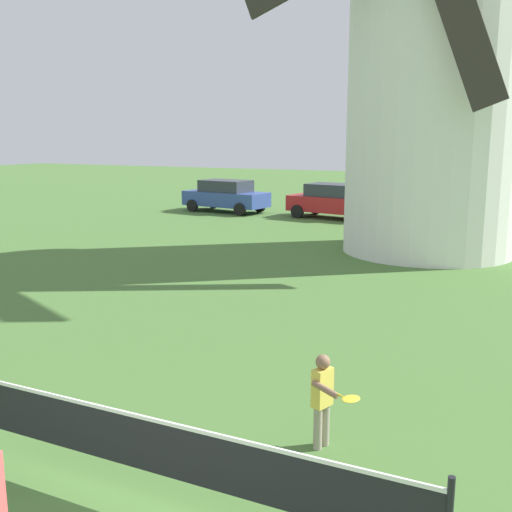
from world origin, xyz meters
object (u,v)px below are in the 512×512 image
at_px(windmill, 438,33).
at_px(parked_car_red, 333,200).
at_px(tennis_net, 167,450).
at_px(player_far, 324,396).
at_px(parked_car_green, 448,207).
at_px(parked_car_blue, 226,195).

distance_m(windmill, parked_car_red, 10.26).
xyz_separation_m(windmill, tennis_net, (0.29, -15.23, -6.06)).
bearing_deg(player_far, parked_car_red, 108.38).
distance_m(windmill, tennis_net, 16.40).
bearing_deg(parked_car_green, parked_car_blue, 179.15).
relative_size(tennis_net, parked_car_red, 1.27).
bearing_deg(tennis_net, windmill, 91.08).
bearing_deg(tennis_net, player_far, 63.50).
height_order(player_far, parked_car_green, parked_car_green).
bearing_deg(parked_car_blue, windmill, -30.53).
bearing_deg(parked_car_blue, parked_car_green, -0.85).
relative_size(parked_car_red, parked_car_green, 1.02).
bearing_deg(tennis_net, parked_car_blue, 117.23).
height_order(tennis_net, player_far, player_far).
height_order(windmill, tennis_net, windmill).
relative_size(parked_car_blue, parked_car_green, 1.07).
bearing_deg(parked_car_red, windmill, -50.31).
distance_m(parked_car_red, parked_car_green, 5.06).
bearing_deg(parked_car_green, parked_car_red, 177.74).
distance_m(windmill, parked_car_green, 8.62).
bearing_deg(windmill, parked_car_red, 129.69).
height_order(parked_car_blue, parked_car_red, same).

